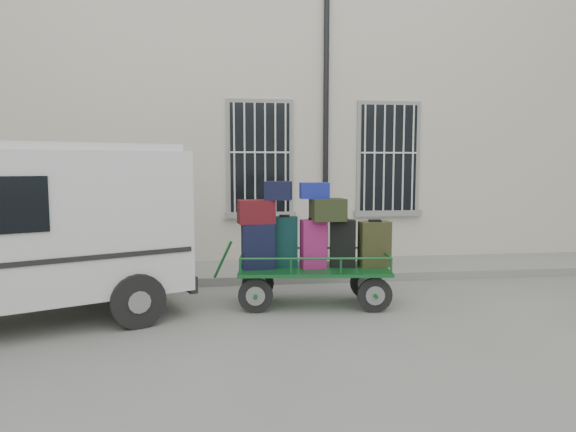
# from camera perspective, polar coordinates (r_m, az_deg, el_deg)

# --- Properties ---
(ground) EXTENTS (80.00, 80.00, 0.00)m
(ground) POSITION_cam_1_polar(r_m,az_deg,el_deg) (7.88, 1.54, -9.85)
(ground) COLOR slate
(ground) RESTS_ON ground
(building) EXTENTS (24.00, 5.15, 6.00)m
(building) POSITION_cam_1_polar(r_m,az_deg,el_deg) (13.07, -2.21, 9.61)
(building) COLOR beige
(building) RESTS_ON ground
(sidewalk) EXTENTS (24.00, 1.70, 0.15)m
(sidewalk) POSITION_cam_1_polar(r_m,az_deg,el_deg) (9.98, -0.43, -6.07)
(sidewalk) COLOR gray
(sidewalk) RESTS_ON ground
(luggage_cart) EXTENTS (2.65, 1.25, 1.87)m
(luggage_cart) POSITION_cam_1_polar(r_m,az_deg,el_deg) (7.68, 2.36, -3.25)
(luggage_cart) COLOR black
(luggage_cart) RESTS_ON ground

